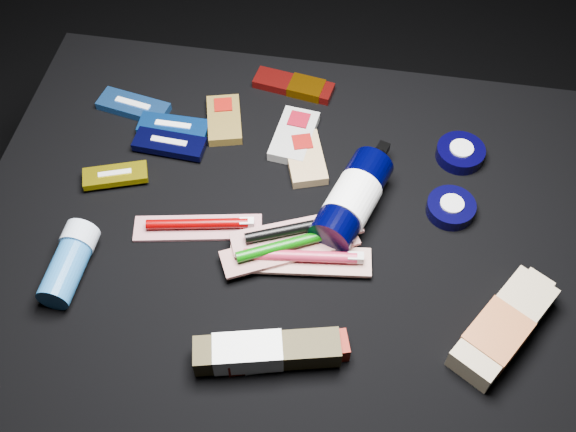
% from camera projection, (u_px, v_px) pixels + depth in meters
% --- Properties ---
extents(ground, '(3.00, 3.00, 0.00)m').
position_uv_depth(ground, '(280.00, 339.00, 1.47)').
color(ground, black).
rests_on(ground, ground).
extents(cloth_table, '(0.98, 0.78, 0.40)m').
position_uv_depth(cloth_table, '(279.00, 290.00, 1.31)').
color(cloth_table, black).
rests_on(cloth_table, ground).
extents(luna_bar_0, '(0.13, 0.07, 0.02)m').
position_uv_depth(luna_bar_0, '(133.00, 106.00, 1.29)').
color(luna_bar_0, '#1F519E').
rests_on(luna_bar_0, cloth_table).
extents(luna_bar_1, '(0.12, 0.05, 0.02)m').
position_uv_depth(luna_bar_1, '(174.00, 127.00, 1.26)').
color(luna_bar_1, '#0E3E94').
rests_on(luna_bar_1, cloth_table).
extents(luna_bar_2, '(0.12, 0.05, 0.02)m').
position_uv_depth(luna_bar_2, '(170.00, 144.00, 1.23)').
color(luna_bar_2, '#060631').
rests_on(luna_bar_2, cloth_table).
extents(luna_bar_3, '(0.11, 0.07, 0.01)m').
position_uv_depth(luna_bar_3, '(115.00, 175.00, 1.19)').
color(luna_bar_3, '#B19E0A').
rests_on(luna_bar_3, cloth_table).
extents(clif_bar_0, '(0.08, 0.12, 0.02)m').
position_uv_depth(clif_bar_0, '(224.00, 118.00, 1.27)').
color(clif_bar_0, brown).
rests_on(clif_bar_0, cloth_table).
extents(clif_bar_1, '(0.08, 0.12, 0.02)m').
position_uv_depth(clif_bar_1, '(295.00, 134.00, 1.25)').
color(clif_bar_1, '#9F9F99').
rests_on(clif_bar_1, cloth_table).
extents(clif_bar_2, '(0.09, 0.12, 0.02)m').
position_uv_depth(clif_bar_2, '(305.00, 156.00, 1.22)').
color(clif_bar_2, tan).
rests_on(clif_bar_2, cloth_table).
extents(power_bar, '(0.15, 0.07, 0.02)m').
position_uv_depth(power_bar, '(298.00, 86.00, 1.32)').
color(power_bar, maroon).
rests_on(power_bar, cloth_table).
extents(lotion_bottle, '(0.12, 0.23, 0.07)m').
position_uv_depth(lotion_bottle, '(352.00, 200.00, 1.13)').
color(lotion_bottle, black).
rests_on(lotion_bottle, cloth_table).
extents(cream_tin_upper, '(0.08, 0.08, 0.03)m').
position_uv_depth(cream_tin_upper, '(460.00, 153.00, 1.22)').
color(cream_tin_upper, black).
rests_on(cream_tin_upper, cloth_table).
extents(cream_tin_lower, '(0.08, 0.08, 0.02)m').
position_uv_depth(cream_tin_lower, '(451.00, 208.00, 1.15)').
color(cream_tin_lower, black).
rests_on(cream_tin_lower, cloth_table).
extents(bodywash_bottle, '(0.16, 0.20, 0.04)m').
position_uv_depth(bodywash_bottle, '(502.00, 329.00, 1.02)').
color(bodywash_bottle, tan).
rests_on(bodywash_bottle, cloth_table).
extents(deodorant_stick, '(0.06, 0.13, 0.05)m').
position_uv_depth(deodorant_stick, '(69.00, 262.00, 1.08)').
color(deodorant_stick, '#205F9F').
rests_on(deodorant_stick, cloth_table).
extents(toothbrush_pack_0, '(0.21, 0.08, 0.02)m').
position_uv_depth(toothbrush_pack_0, '(200.00, 226.00, 1.14)').
color(toothbrush_pack_0, beige).
rests_on(toothbrush_pack_0, cloth_table).
extents(toothbrush_pack_1, '(0.22, 0.08, 0.02)m').
position_uv_depth(toothbrush_pack_1, '(302.00, 258.00, 1.09)').
color(toothbrush_pack_1, silver).
rests_on(toothbrush_pack_1, cloth_table).
extents(toothbrush_pack_2, '(0.21, 0.14, 0.02)m').
position_uv_depth(toothbrush_pack_2, '(292.00, 246.00, 1.10)').
color(toothbrush_pack_2, beige).
rests_on(toothbrush_pack_2, cloth_table).
extents(toothbrush_pack_3, '(0.21, 0.12, 0.02)m').
position_uv_depth(toothbrush_pack_3, '(299.00, 230.00, 1.11)').
color(toothbrush_pack_3, beige).
rests_on(toothbrush_pack_3, cloth_table).
extents(toothpaste_carton_red, '(0.17, 0.09, 0.03)m').
position_uv_depth(toothpaste_carton_red, '(282.00, 353.00, 1.00)').
color(toothpaste_carton_red, maroon).
rests_on(toothpaste_carton_red, cloth_table).
extents(toothpaste_carton_green, '(0.21, 0.09, 0.04)m').
position_uv_depth(toothpaste_carton_green, '(260.00, 352.00, 0.99)').
color(toothpaste_carton_green, '#302810').
rests_on(toothpaste_carton_green, cloth_table).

